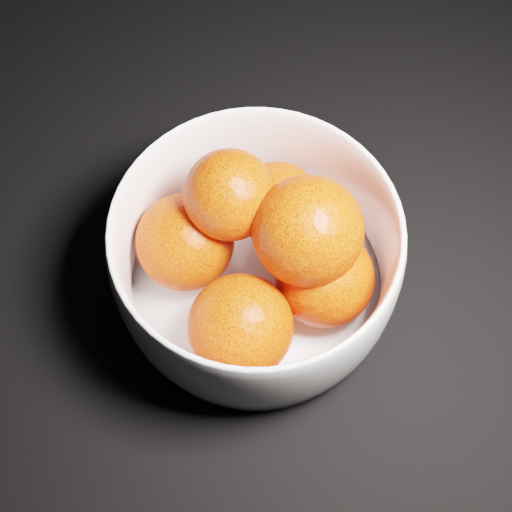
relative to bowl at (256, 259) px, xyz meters
name	(u,v)px	position (x,y,z in m)	size (l,w,h in m)	color
ground	(392,30)	(0.25, 0.25, -0.06)	(3.00, 3.00, 0.00)	black
bowl	(256,259)	(0.00, 0.00, 0.00)	(0.24, 0.24, 0.12)	white
orange_pile	(262,251)	(0.01, 0.00, 0.01)	(0.19, 0.18, 0.14)	#F03A0B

